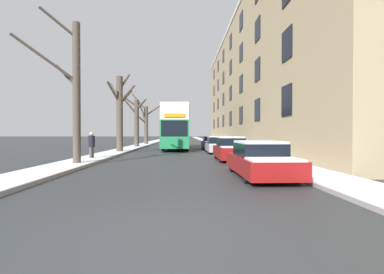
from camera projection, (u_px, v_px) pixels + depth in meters
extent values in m
plane|color=#303335|center=(161.00, 240.00, 3.97)|extent=(320.00, 320.00, 0.00)
cube|color=gray|center=(158.00, 141.00, 56.76)|extent=(2.02, 130.00, 0.13)
cube|color=white|center=(158.00, 141.00, 56.75)|extent=(2.00, 130.00, 0.03)
cube|color=gray|center=(206.00, 141.00, 57.12)|extent=(2.02, 130.00, 0.13)
cube|color=white|center=(206.00, 141.00, 57.11)|extent=(2.00, 130.00, 0.03)
cube|color=tan|center=(266.00, 83.00, 32.84)|extent=(9.00, 47.25, 16.31)
cube|color=black|center=(287.00, 101.00, 14.94)|extent=(0.08, 1.40, 1.80)
cube|color=black|center=(257.00, 110.00, 20.87)|extent=(0.08, 1.40, 1.80)
cube|color=black|center=(241.00, 115.00, 26.81)|extent=(0.08, 1.40, 1.80)
cube|color=black|center=(231.00, 119.00, 32.74)|extent=(0.08, 1.40, 1.80)
cube|color=black|center=(223.00, 121.00, 38.68)|extent=(0.08, 1.40, 1.80)
cube|color=black|center=(218.00, 123.00, 44.62)|extent=(0.08, 1.40, 1.80)
cube|color=black|center=(214.00, 124.00, 50.55)|extent=(0.08, 1.40, 1.80)
cube|color=black|center=(287.00, 44.00, 14.90)|extent=(0.08, 1.40, 1.80)
cube|color=black|center=(257.00, 70.00, 20.83)|extent=(0.08, 1.40, 1.80)
cube|color=black|center=(241.00, 84.00, 26.77)|extent=(0.08, 1.40, 1.80)
cube|color=black|center=(231.00, 93.00, 32.70)|extent=(0.08, 1.40, 1.80)
cube|color=black|center=(223.00, 99.00, 38.64)|extent=(0.08, 1.40, 1.80)
cube|color=black|center=(218.00, 104.00, 44.58)|extent=(0.08, 1.40, 1.80)
cube|color=black|center=(214.00, 107.00, 50.51)|extent=(0.08, 1.40, 1.80)
cube|color=black|center=(258.00, 30.00, 20.79)|extent=(0.08, 1.40, 1.80)
cube|color=black|center=(241.00, 53.00, 26.73)|extent=(0.08, 1.40, 1.80)
cube|color=black|center=(231.00, 67.00, 32.66)|extent=(0.08, 1.40, 1.80)
cube|color=black|center=(223.00, 78.00, 38.60)|extent=(0.08, 1.40, 1.80)
cube|color=black|center=(218.00, 85.00, 44.53)|extent=(0.08, 1.40, 1.80)
cube|color=black|center=(214.00, 91.00, 50.47)|extent=(0.08, 1.40, 1.80)
cube|color=black|center=(241.00, 21.00, 26.69)|extent=(0.08, 1.40, 1.80)
cube|color=black|center=(231.00, 42.00, 32.62)|extent=(0.08, 1.40, 1.80)
cube|color=black|center=(223.00, 56.00, 38.56)|extent=(0.08, 1.40, 1.80)
cube|color=black|center=(218.00, 66.00, 44.49)|extent=(0.08, 1.40, 1.80)
cube|color=black|center=(214.00, 74.00, 50.43)|extent=(0.08, 1.40, 1.80)
cube|color=beige|center=(231.00, 23.00, 32.59)|extent=(0.12, 46.30, 0.44)
cylinder|color=#4C4238|center=(77.00, 94.00, 13.11)|extent=(0.38, 0.38, 7.33)
cylinder|color=#4C4238|center=(46.00, 59.00, 12.24)|extent=(2.36, 1.79, 1.87)
cylinder|color=#4C4238|center=(66.00, 76.00, 13.26)|extent=(1.31, 0.50, 1.29)
cylinder|color=#4C4238|center=(58.00, 23.00, 12.56)|extent=(1.46, 1.12, 1.16)
cylinder|color=#4C4238|center=(120.00, 115.00, 21.94)|extent=(0.54, 0.54, 6.56)
cylinder|color=#4C4238|center=(115.00, 91.00, 22.74)|extent=(1.47, 1.89, 1.76)
cylinder|color=#4C4238|center=(127.00, 94.00, 21.92)|extent=(1.45, 0.24, 1.57)
cylinder|color=#4C4238|center=(126.00, 97.00, 23.11)|extent=(0.75, 2.51, 1.71)
cylinder|color=#4C4238|center=(114.00, 93.00, 21.29)|extent=(0.89, 1.46, 1.72)
cylinder|color=#4C4238|center=(124.00, 82.00, 22.14)|extent=(0.97, 0.68, 1.55)
cylinder|color=#4C4238|center=(137.00, 124.00, 30.46)|extent=(0.55, 0.55, 5.70)
cylinder|color=#4C4238|center=(130.00, 107.00, 29.99)|extent=(1.53, 1.09, 1.80)
cylinder|color=#4C4238|center=(126.00, 99.00, 30.06)|extent=(2.49, 0.87, 1.83)
cylinder|color=#4C4238|center=(140.00, 105.00, 31.33)|extent=(0.84, 1.94, 1.40)
cylinder|color=#4C4238|center=(141.00, 104.00, 30.03)|extent=(1.42, 1.06, 1.15)
cylinder|color=#4C4238|center=(146.00, 126.00, 38.14)|extent=(0.58, 0.58, 5.72)
cylinder|color=#4C4238|center=(139.00, 102.00, 37.99)|extent=(2.17, 0.36, 2.50)
cylinder|color=#4C4238|center=(142.00, 119.00, 37.41)|extent=(1.34, 1.61, 1.31)
cylinder|color=#4C4238|center=(142.00, 111.00, 37.36)|extent=(1.18, 1.73, 2.68)
cylinder|color=#4C4238|center=(153.00, 110.00, 39.23)|extent=(2.10, 2.38, 1.88)
cylinder|color=#4C4238|center=(144.00, 119.00, 38.73)|extent=(0.95, 1.43, 1.29)
cube|color=#1E7A47|center=(176.00, 134.00, 27.22)|extent=(2.57, 10.18, 2.55)
cube|color=silver|center=(176.00, 115.00, 27.19)|extent=(2.51, 9.97, 1.42)
cube|color=beige|center=(176.00, 108.00, 27.18)|extent=(2.51, 9.97, 0.12)
cube|color=black|center=(176.00, 129.00, 27.21)|extent=(2.60, 8.96, 1.33)
cube|color=black|center=(176.00, 115.00, 27.19)|extent=(2.60, 8.96, 1.08)
cube|color=black|center=(174.00, 128.00, 22.14)|extent=(2.31, 0.06, 1.39)
cube|color=orange|center=(174.00, 115.00, 22.12)|extent=(1.80, 0.05, 0.32)
cylinder|color=black|center=(163.00, 146.00, 24.14)|extent=(0.30, 1.03, 1.03)
cylinder|color=black|center=(187.00, 146.00, 24.22)|extent=(0.30, 1.03, 1.03)
cylinder|color=black|center=(167.00, 143.00, 30.04)|extent=(0.30, 1.03, 1.03)
cylinder|color=black|center=(186.00, 143.00, 30.11)|extent=(0.30, 1.03, 1.03)
cube|color=maroon|center=(260.00, 164.00, 9.83)|extent=(1.86, 4.31, 0.61)
cube|color=black|center=(259.00, 150.00, 10.00)|extent=(1.60, 2.15, 0.50)
cube|color=white|center=(259.00, 142.00, 9.99)|extent=(1.57, 2.05, 0.09)
cube|color=white|center=(274.00, 159.00, 8.30)|extent=(1.68, 1.12, 0.07)
cylinder|color=black|center=(247.00, 174.00, 8.52)|extent=(0.20, 0.62, 0.62)
cylinder|color=black|center=(296.00, 174.00, 8.57)|extent=(0.20, 0.62, 0.62)
cylinder|color=black|center=(232.00, 165.00, 11.10)|extent=(0.20, 0.62, 0.62)
cylinder|color=black|center=(270.00, 164.00, 11.15)|extent=(0.20, 0.62, 0.62)
cube|color=maroon|center=(231.00, 152.00, 15.97)|extent=(1.76, 3.90, 0.69)
cube|color=black|center=(230.00, 142.00, 16.12)|extent=(1.51, 1.95, 0.52)
cube|color=white|center=(230.00, 137.00, 16.11)|extent=(1.48, 1.85, 0.08)
cube|color=white|center=(235.00, 147.00, 14.58)|extent=(1.58, 1.02, 0.07)
cylinder|color=black|center=(221.00, 157.00, 14.78)|extent=(0.20, 0.64, 0.64)
cylinder|color=black|center=(248.00, 157.00, 14.83)|extent=(0.20, 0.64, 0.64)
cylinder|color=black|center=(216.00, 154.00, 17.12)|extent=(0.20, 0.64, 0.64)
cylinder|color=black|center=(239.00, 154.00, 17.17)|extent=(0.20, 0.64, 0.64)
cube|color=#9EA3AD|center=(218.00, 147.00, 22.07)|extent=(1.85, 4.03, 0.59)
cube|color=black|center=(217.00, 141.00, 22.22)|extent=(1.59, 2.02, 0.60)
cube|color=white|center=(217.00, 137.00, 22.22)|extent=(1.55, 1.91, 0.08)
cube|color=white|center=(220.00, 144.00, 20.63)|extent=(1.67, 1.05, 0.06)
cylinder|color=black|center=(210.00, 150.00, 20.83)|extent=(0.20, 0.66, 0.66)
cylinder|color=black|center=(230.00, 150.00, 20.89)|extent=(0.20, 0.66, 0.66)
cylinder|color=black|center=(207.00, 148.00, 23.25)|extent=(0.20, 0.66, 0.66)
cylinder|color=black|center=(225.00, 148.00, 23.31)|extent=(0.20, 0.66, 0.66)
cube|color=navy|center=(211.00, 144.00, 27.46)|extent=(1.79, 4.42, 0.68)
cube|color=black|center=(211.00, 139.00, 27.63)|extent=(1.54, 2.21, 0.49)
cube|color=white|center=(211.00, 136.00, 27.63)|extent=(1.51, 2.10, 0.06)
cube|color=white|center=(213.00, 141.00, 25.89)|extent=(1.61, 1.15, 0.04)
cylinder|color=black|center=(205.00, 147.00, 26.11)|extent=(0.20, 0.65, 0.65)
cylinder|color=black|center=(220.00, 147.00, 26.16)|extent=(0.20, 0.65, 0.65)
cylinder|color=black|center=(203.00, 146.00, 28.76)|extent=(0.20, 0.65, 0.65)
cylinder|color=black|center=(217.00, 146.00, 28.81)|extent=(0.20, 0.65, 0.65)
cylinder|color=#4C4742|center=(91.00, 154.00, 15.85)|extent=(0.18, 0.18, 0.82)
cylinder|color=#4C4742|center=(93.00, 154.00, 16.02)|extent=(0.18, 0.18, 0.82)
cylinder|color=black|center=(92.00, 141.00, 15.92)|extent=(0.38, 0.38, 0.72)
sphere|color=beige|center=(92.00, 134.00, 15.92)|extent=(0.23, 0.23, 0.23)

